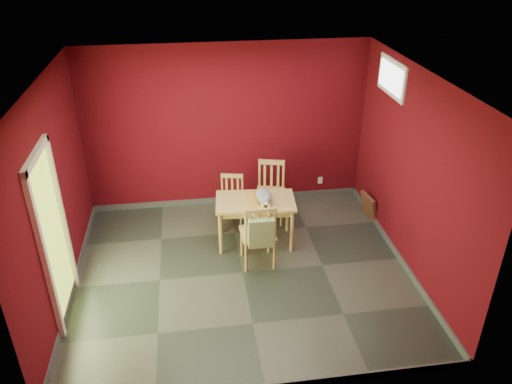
{
  "coord_description": "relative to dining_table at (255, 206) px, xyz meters",
  "views": [
    {
      "loc": [
        -0.61,
        -5.46,
        4.24
      ],
      "look_at": [
        0.25,
        0.45,
        1.0
      ],
      "focal_mm": 35.0,
      "sensor_mm": 36.0,
      "label": 1
    }
  ],
  "objects": [
    {
      "name": "outlet_plate",
      "position": [
        1.32,
        1.26,
        -0.32
      ],
      "size": [
        0.08,
        0.02,
        0.12
      ],
      "primitive_type": "cube",
      "color": "silver",
      "rests_on": "room_shell"
    },
    {
      "name": "tote_bag",
      "position": [
        -0.03,
        -0.79,
        0.04
      ],
      "size": [
        0.34,
        0.2,
        0.48
      ],
      "color": "#7A9660",
      "rests_on": "chair_near"
    },
    {
      "name": "chair_near",
      "position": [
        -0.04,
        -0.56,
        -0.12
      ],
      "size": [
        0.47,
        0.47,
        0.98
      ],
      "color": "tan",
      "rests_on": "ground"
    },
    {
      "name": "room_shell",
      "position": [
        -0.28,
        -0.73,
        -0.57
      ],
      "size": [
        4.5,
        4.5,
        4.5
      ],
      "color": "#4E0810",
      "rests_on": "ground"
    },
    {
      "name": "dining_table",
      "position": [
        0.0,
        0.0,
        0.0
      ],
      "size": [
        1.19,
        0.76,
        0.71
      ],
      "color": "tan",
      "rests_on": "ground"
    },
    {
      "name": "doorway",
      "position": [
        -2.51,
        -1.13,
        0.5
      ],
      "size": [
        0.06,
        1.01,
        2.13
      ],
      "color": "#B7D838",
      "rests_on": "ground"
    },
    {
      "name": "picture_frame",
      "position": [
        1.91,
        0.42,
        -0.41
      ],
      "size": [
        0.2,
        0.43,
        0.42
      ],
      "color": "brown",
      "rests_on": "ground"
    },
    {
      "name": "chair_far_right",
      "position": [
        0.34,
        0.67,
        -0.13
      ],
      "size": [
        0.54,
        0.54,
        0.96
      ],
      "color": "tan",
      "rests_on": "ground"
    },
    {
      "name": "chair_far_left",
      "position": [
        -0.29,
        0.6,
        -0.21
      ],
      "size": [
        0.44,
        0.44,
        0.8
      ],
      "color": "tan",
      "rests_on": "ground"
    },
    {
      "name": "ground",
      "position": [
        -0.28,
        -0.73,
        -0.62
      ],
      "size": [
        4.5,
        4.5,
        0.0
      ],
      "primitive_type": "plane",
      "color": "#2D342D",
      "rests_on": "ground"
    },
    {
      "name": "table_runner",
      "position": [
        0.0,
        -0.1,
        0.04
      ],
      "size": [
        0.34,
        0.63,
        0.31
      ],
      "color": "#B6872E",
      "rests_on": "dining_table"
    },
    {
      "name": "cat",
      "position": [
        0.12,
        -0.05,
        0.21
      ],
      "size": [
        0.32,
        0.51,
        0.24
      ],
      "primitive_type": null,
      "rotation": [
        0.0,
        0.0,
        0.16
      ],
      "color": "slate",
      "rests_on": "table_runner"
    },
    {
      "name": "window",
      "position": [
        1.95,
        0.27,
        1.73
      ],
      "size": [
        0.05,
        0.9,
        0.5
      ],
      "color": "white",
      "rests_on": "room_shell"
    }
  ]
}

